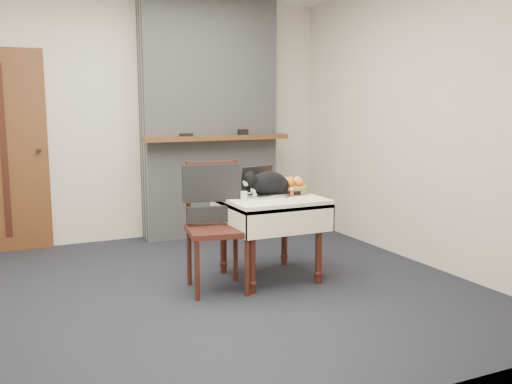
# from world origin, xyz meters

# --- Properties ---
(ground) EXTENTS (4.50, 4.50, 0.00)m
(ground) POSITION_xyz_m (0.00, 0.00, 0.00)
(ground) COLOR black
(ground) RESTS_ON ground
(room_shell) EXTENTS (4.52, 4.01, 2.61)m
(room_shell) POSITION_xyz_m (0.00, 0.46, 1.76)
(room_shell) COLOR beige
(room_shell) RESTS_ON ground
(door) EXTENTS (0.82, 0.10, 2.00)m
(door) POSITION_xyz_m (-1.20, 1.97, 1.00)
(door) COLOR brown
(door) RESTS_ON ground
(chimney) EXTENTS (1.62, 0.48, 2.60)m
(chimney) POSITION_xyz_m (0.90, 1.85, 1.30)
(chimney) COLOR gray
(chimney) RESTS_ON ground
(side_table) EXTENTS (0.78, 0.78, 0.70)m
(side_table) POSITION_xyz_m (0.77, 0.07, 0.59)
(side_table) COLOR #3A150F
(side_table) RESTS_ON ground
(laptop) EXTENTS (0.39, 0.36, 0.25)m
(laptop) POSITION_xyz_m (0.74, 0.15, 0.76)
(laptop) COLOR #B7B7BC
(laptop) RESTS_ON side_table
(cat) EXTENTS (0.49, 0.21, 0.24)m
(cat) POSITION_xyz_m (0.78, 0.10, 0.80)
(cat) COLOR black
(cat) RESTS_ON side_table
(cream_jar) EXTENTS (0.06, 0.06, 0.06)m
(cream_jar) POSITION_xyz_m (0.52, 0.04, 0.73)
(cream_jar) COLOR silver
(cream_jar) RESTS_ON side_table
(pill_bottle) EXTENTS (0.04, 0.04, 0.07)m
(pill_bottle) POSITION_xyz_m (0.93, -0.01, 0.74)
(pill_bottle) COLOR #A73914
(pill_bottle) RESTS_ON side_table
(fruit_basket) EXTENTS (0.25, 0.25, 0.14)m
(fruit_basket) POSITION_xyz_m (1.02, 0.13, 0.76)
(fruit_basket) COLOR olive
(fruit_basket) RESTS_ON side_table
(desk_clutter) EXTENTS (0.13, 0.07, 0.01)m
(desk_clutter) POSITION_xyz_m (0.94, 0.07, 0.70)
(desk_clutter) COLOR black
(desk_clutter) RESTS_ON side_table
(chair) EXTENTS (0.53, 0.52, 1.02)m
(chair) POSITION_xyz_m (0.27, 0.06, 0.65)
(chair) COLOR #3A150F
(chair) RESTS_ON ground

